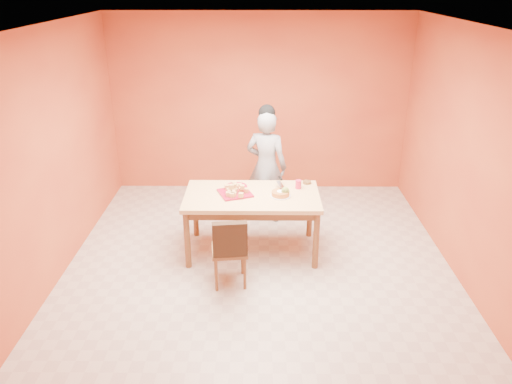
{
  "coord_description": "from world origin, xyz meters",
  "views": [
    {
      "loc": [
        0.01,
        -4.98,
        3.14
      ],
      "look_at": [
        -0.04,
        0.3,
        0.85
      ],
      "focal_mm": 35.0,
      "sensor_mm": 36.0,
      "label": 1
    }
  ],
  "objects_px": {
    "egg_ornament": "(285,192)",
    "checker_tin": "(307,182)",
    "dining_table": "(252,202)",
    "person": "(266,167)",
    "pastry_platter": "(235,193)",
    "magenta_glass": "(298,184)",
    "sponge_cake": "(280,193)",
    "dining_chair": "(229,249)",
    "red_dinner_plate": "(236,187)"
  },
  "relations": [
    {
      "from": "dining_table",
      "to": "person",
      "type": "relative_size",
      "value": 1.03
    },
    {
      "from": "pastry_platter",
      "to": "magenta_glass",
      "type": "xyz_separation_m",
      "value": [
        0.76,
        0.18,
        0.04
      ]
    },
    {
      "from": "checker_tin",
      "to": "magenta_glass",
      "type": "bearing_deg",
      "value": -126.81
    },
    {
      "from": "dining_chair",
      "to": "sponge_cake",
      "type": "relative_size",
      "value": 3.94
    },
    {
      "from": "dining_chair",
      "to": "magenta_glass",
      "type": "xyz_separation_m",
      "value": [
        0.8,
        0.91,
        0.38
      ]
    },
    {
      "from": "sponge_cake",
      "to": "egg_ornament",
      "type": "height_order",
      "value": "egg_ornament"
    },
    {
      "from": "dining_table",
      "to": "checker_tin",
      "type": "xyz_separation_m",
      "value": [
        0.68,
        0.35,
        0.11
      ]
    },
    {
      "from": "person",
      "to": "checker_tin",
      "type": "xyz_separation_m",
      "value": [
        0.5,
        -0.56,
        0.0
      ]
    },
    {
      "from": "egg_ornament",
      "to": "magenta_glass",
      "type": "height_order",
      "value": "egg_ornament"
    },
    {
      "from": "dining_table",
      "to": "pastry_platter",
      "type": "xyz_separation_m",
      "value": [
        -0.2,
        0.02,
        0.1
      ]
    },
    {
      "from": "pastry_platter",
      "to": "egg_ornament",
      "type": "relative_size",
      "value": 2.84
    },
    {
      "from": "pastry_platter",
      "to": "red_dinner_plate",
      "type": "distance_m",
      "value": 0.2
    },
    {
      "from": "person",
      "to": "red_dinner_plate",
      "type": "xyz_separation_m",
      "value": [
        -0.38,
        -0.69,
        -0.01
      ]
    },
    {
      "from": "person",
      "to": "egg_ornament",
      "type": "relative_size",
      "value": 12.37
    },
    {
      "from": "sponge_cake",
      "to": "magenta_glass",
      "type": "distance_m",
      "value": 0.33
    },
    {
      "from": "sponge_cake",
      "to": "person",
      "type": "bearing_deg",
      "value": 99.21
    },
    {
      "from": "pastry_platter",
      "to": "sponge_cake",
      "type": "height_order",
      "value": "sponge_cake"
    },
    {
      "from": "pastry_platter",
      "to": "checker_tin",
      "type": "distance_m",
      "value": 0.94
    },
    {
      "from": "person",
      "to": "red_dinner_plate",
      "type": "relative_size",
      "value": 5.65
    },
    {
      "from": "pastry_platter",
      "to": "checker_tin",
      "type": "relative_size",
      "value": 3.43
    },
    {
      "from": "dining_chair",
      "to": "pastry_platter",
      "type": "xyz_separation_m",
      "value": [
        0.03,
        0.73,
        0.34
      ]
    },
    {
      "from": "pastry_platter",
      "to": "sponge_cake",
      "type": "bearing_deg",
      "value": -6.92
    },
    {
      "from": "pastry_platter",
      "to": "egg_ornament",
      "type": "height_order",
      "value": "egg_ornament"
    },
    {
      "from": "pastry_platter",
      "to": "sponge_cake",
      "type": "relative_size",
      "value": 1.68
    },
    {
      "from": "dining_table",
      "to": "magenta_glass",
      "type": "relative_size",
      "value": 15.32
    },
    {
      "from": "checker_tin",
      "to": "person",
      "type": "bearing_deg",
      "value": 131.84
    },
    {
      "from": "dining_table",
      "to": "egg_ornament",
      "type": "distance_m",
      "value": 0.43
    },
    {
      "from": "dining_table",
      "to": "person",
      "type": "bearing_deg",
      "value": 78.74
    },
    {
      "from": "checker_tin",
      "to": "dining_table",
      "type": "bearing_deg",
      "value": -152.76
    },
    {
      "from": "pastry_platter",
      "to": "magenta_glass",
      "type": "relative_size",
      "value": 3.41
    },
    {
      "from": "dining_chair",
      "to": "red_dinner_plate",
      "type": "xyz_separation_m",
      "value": [
        0.04,
        0.93,
        0.34
      ]
    },
    {
      "from": "pastry_platter",
      "to": "dining_table",
      "type": "bearing_deg",
      "value": -4.76
    },
    {
      "from": "dining_table",
      "to": "red_dinner_plate",
      "type": "distance_m",
      "value": 0.31
    },
    {
      "from": "egg_ornament",
      "to": "magenta_glass",
      "type": "bearing_deg",
      "value": 41.79
    },
    {
      "from": "egg_ornament",
      "to": "checker_tin",
      "type": "distance_m",
      "value": 0.5
    },
    {
      "from": "dining_table",
      "to": "dining_chair",
      "type": "xyz_separation_m",
      "value": [
        -0.24,
        -0.72,
        -0.23
      ]
    },
    {
      "from": "dining_chair",
      "to": "magenta_glass",
      "type": "height_order",
      "value": "magenta_glass"
    },
    {
      "from": "dining_chair",
      "to": "egg_ornament",
      "type": "distance_m",
      "value": 0.99
    },
    {
      "from": "red_dinner_plate",
      "to": "magenta_glass",
      "type": "height_order",
      "value": "magenta_glass"
    },
    {
      "from": "pastry_platter",
      "to": "checker_tin",
      "type": "height_order",
      "value": "checker_tin"
    },
    {
      "from": "magenta_glass",
      "to": "checker_tin",
      "type": "distance_m",
      "value": 0.2
    },
    {
      "from": "pastry_platter",
      "to": "magenta_glass",
      "type": "distance_m",
      "value": 0.78
    },
    {
      "from": "dining_table",
      "to": "dining_chair",
      "type": "height_order",
      "value": "dining_chair"
    },
    {
      "from": "magenta_glass",
      "to": "pastry_platter",
      "type": "bearing_deg",
      "value": -167.06
    },
    {
      "from": "dining_chair",
      "to": "sponge_cake",
      "type": "bearing_deg",
      "value": 42.93
    },
    {
      "from": "magenta_glass",
      "to": "checker_tin",
      "type": "height_order",
      "value": "magenta_glass"
    },
    {
      "from": "red_dinner_plate",
      "to": "sponge_cake",
      "type": "xyz_separation_m",
      "value": [
        0.53,
        -0.27,
        0.03
      ]
    },
    {
      "from": "sponge_cake",
      "to": "dining_chair",
      "type": "bearing_deg",
      "value": -130.52
    },
    {
      "from": "person",
      "to": "pastry_platter",
      "type": "xyz_separation_m",
      "value": [
        -0.38,
        -0.89,
        -0.0
      ]
    },
    {
      "from": "checker_tin",
      "to": "dining_chair",
      "type": "bearing_deg",
      "value": -130.64
    }
  ]
}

